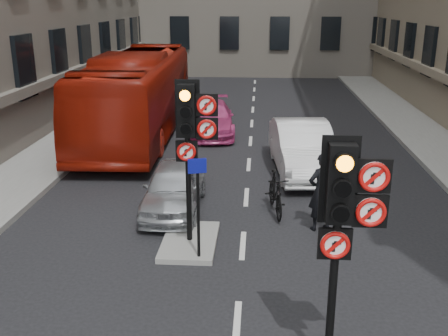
# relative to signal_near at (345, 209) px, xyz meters

# --- Properties ---
(pavement_left) EXTENTS (3.00, 50.00, 0.16)m
(pavement_left) POSITION_rel_signal_near_xyz_m (-8.69, 11.01, -2.50)
(pavement_left) COLOR gray
(pavement_left) RESTS_ON ground
(centre_island) EXTENTS (1.20, 2.00, 0.12)m
(centre_island) POSITION_rel_signal_near_xyz_m (-2.69, 4.01, -2.52)
(centre_island) COLOR gray
(centre_island) RESTS_ON ground
(signal_near) EXTENTS (0.91, 0.40, 3.58)m
(signal_near) POSITION_rel_signal_near_xyz_m (0.00, 0.00, 0.00)
(signal_near) COLOR black
(signal_near) RESTS_ON ground
(signal_far) EXTENTS (0.91, 0.40, 3.58)m
(signal_far) POSITION_rel_signal_near_xyz_m (-2.60, 4.00, 0.12)
(signal_far) COLOR black
(signal_far) RESTS_ON centre_island
(car_silver) EXTENTS (1.51, 3.61, 1.22)m
(car_silver) POSITION_rel_signal_near_xyz_m (-3.35, 6.01, -1.97)
(car_silver) COLOR #AAAEB2
(car_silver) RESTS_ON ground
(car_white) EXTENTS (2.08, 4.93, 1.58)m
(car_white) POSITION_rel_signal_near_xyz_m (0.22, 9.39, -1.79)
(car_white) COLOR white
(car_white) RESTS_ON ground
(car_pink) EXTENTS (2.22, 4.53, 1.27)m
(car_pink) POSITION_rel_signal_near_xyz_m (-3.11, 14.10, -1.95)
(car_pink) COLOR #C2397A
(car_pink) RESTS_ON ground
(bus_red) EXTENTS (3.17, 11.94, 3.30)m
(bus_red) POSITION_rel_signal_near_xyz_m (-5.99, 13.77, -0.93)
(bus_red) COLOR maroon
(bus_red) RESTS_ON ground
(motorcycle) EXTENTS (0.75, 1.84, 1.07)m
(motorcycle) POSITION_rel_signal_near_xyz_m (-0.72, 5.96, -2.05)
(motorcycle) COLOR black
(motorcycle) RESTS_ON ground
(motorcyclist) EXTENTS (0.82, 0.70, 1.92)m
(motorcyclist) POSITION_rel_signal_near_xyz_m (0.33, 5.01, -1.62)
(motorcyclist) COLOR black
(motorcyclist) RESTS_ON ground
(info_sign) EXTENTS (0.37, 0.15, 2.16)m
(info_sign) POSITION_rel_signal_near_xyz_m (-2.39, 3.19, -1.07)
(info_sign) COLOR black
(info_sign) RESTS_ON centre_island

